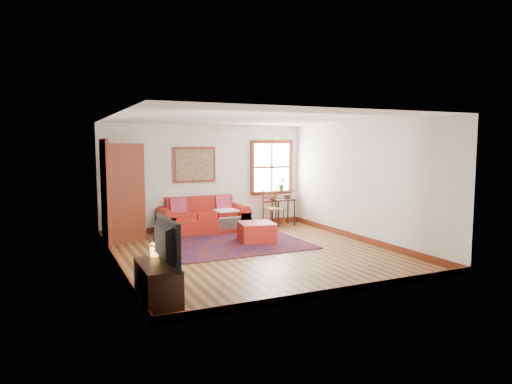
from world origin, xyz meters
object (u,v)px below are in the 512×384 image
ladder_back_chair (272,206)px  media_cabinet (158,284)px  red_ottoman (257,232)px  red_leather_sofa (203,220)px  side_table (283,204)px

ladder_back_chair → media_cabinet: size_ratio=0.96×
red_ottoman → ladder_back_chair: bearing=63.5°
red_leather_sofa → red_ottoman: red_leather_sofa is taller
red_leather_sofa → media_cabinet: (-2.05, -4.39, -0.01)m
media_cabinet → red_leather_sofa: bearing=65.0°
ladder_back_chair → media_cabinet: 5.80m
red_ottoman → media_cabinet: (-2.73, -2.90, 0.06)m
red_leather_sofa → ladder_back_chair: size_ratio=2.24×
red_leather_sofa → media_cabinet: size_ratio=2.16×
red_ottoman → media_cabinet: media_cabinet is taller
red_ottoman → red_leather_sofa: bearing=125.3°
ladder_back_chair → media_cabinet: ladder_back_chair is taller
ladder_back_chair → media_cabinet: bearing=-131.3°
red_ottoman → side_table: size_ratio=1.05×
side_table → media_cabinet: side_table is taller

